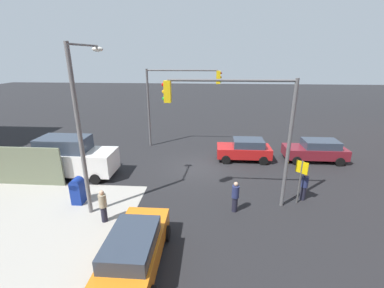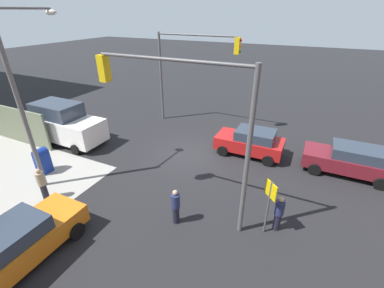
{
  "view_description": "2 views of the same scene",
  "coord_description": "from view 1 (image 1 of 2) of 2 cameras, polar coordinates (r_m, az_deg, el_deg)",
  "views": [
    {
      "loc": [
        -0.66,
        16.51,
        7.39
      ],
      "look_at": [
        0.57,
        -0.6,
        1.55
      ],
      "focal_mm": 24.0,
      "sensor_mm": 36.0,
      "label": 1
    },
    {
      "loc": [
        -6.03,
        12.11,
        7.82
      ],
      "look_at": [
        -1.0,
        1.58,
        1.73
      ],
      "focal_mm": 24.0,
      "sensor_mm": 36.0,
      "label": 2
    }
  ],
  "objects": [
    {
      "name": "sedan_red",
      "position": [
        19.58,
        11.62,
        -1.14
      ],
      "size": [
        3.94,
        2.02,
        1.62
      ],
      "color": "#B21919",
      "rests_on": "ground"
    },
    {
      "name": "pedestrian_waiting",
      "position": [
        15.2,
        23.66,
        -8.52
      ],
      "size": [
        0.36,
        0.36,
        1.59
      ],
      "rotation": [
        0.0,
        0.0,
        6.2
      ],
      "color": "navy",
      "rests_on": "ground"
    },
    {
      "name": "pedestrian_crossing",
      "position": [
        12.91,
        -19.16,
        -12.82
      ],
      "size": [
        0.36,
        0.36,
        1.64
      ],
      "rotation": [
        0.0,
        0.0,
        1.1
      ],
      "color": "#9E937A",
      "rests_on": "ground"
    },
    {
      "name": "traffic_signal_nw_corner",
      "position": [
        12.4,
        10.73,
        5.81
      ],
      "size": [
        6.21,
        0.36,
        6.5
      ],
      "color": "#59595B",
      "rests_on": "ground"
    },
    {
      "name": "traffic_signal_se_corner",
      "position": [
        21.37,
        -3.55,
        11.44
      ],
      "size": [
        6.1,
        0.36,
        6.5
      ],
      "color": "#59595B",
      "rests_on": "ground"
    },
    {
      "name": "van_white_delivery",
      "position": [
        18.22,
        -25.27,
        -2.68
      ],
      "size": [
        5.4,
        2.32,
        2.62
      ],
      "color": "white",
      "rests_on": "ground"
    },
    {
      "name": "ground_plane",
      "position": [
        18.1,
        1.66,
        -5.31
      ],
      "size": [
        120.0,
        120.0,
        0.0
      ],
      "primitive_type": "plane",
      "color": "black"
    },
    {
      "name": "street_lamp_corner",
      "position": [
        12.8,
        -23.16,
        5.15
      ],
      "size": [
        0.62,
        2.67,
        8.0
      ],
      "color": "slate",
      "rests_on": "ground"
    },
    {
      "name": "hatchback_maroon",
      "position": [
        21.1,
        25.82,
        -1.23
      ],
      "size": [
        4.39,
        2.02,
        1.62
      ],
      "color": "maroon",
      "rests_on": "ground"
    },
    {
      "name": "pedestrian_walking_north",
      "position": [
        13.14,
        9.59,
        -11.39
      ],
      "size": [
        0.36,
        0.36,
        1.63
      ],
      "rotation": [
        0.0,
        0.0,
        1.69
      ],
      "color": "navy",
      "rests_on": "ground"
    },
    {
      "name": "sedan_orange",
      "position": [
        10.18,
        -12.67,
        -21.77
      ],
      "size": [
        2.02,
        4.45,
        1.62
      ],
      "color": "orange",
      "rests_on": "ground"
    },
    {
      "name": "mailbox_blue",
      "position": [
        14.95,
        -24.08,
        -9.3
      ],
      "size": [
        0.56,
        0.64,
        1.43
      ],
      "color": "navy",
      "rests_on": "ground"
    },
    {
      "name": "warning_sign_two_way",
      "position": [
        14.43,
        23.03,
        -6.3
      ],
      "size": [
        0.48,
        0.48,
        2.4
      ],
      "color": "#4C4C4C",
      "rests_on": "ground"
    }
  ]
}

